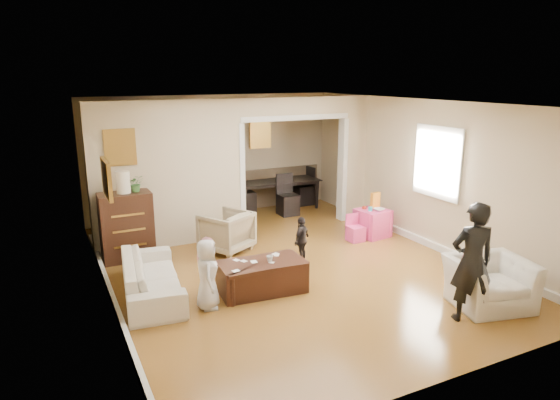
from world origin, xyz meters
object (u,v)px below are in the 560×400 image
play_table (372,223)px  cyan_cup (370,209)px  child_kneel_a (207,274)px  coffee_table (262,277)px  table_lamp (123,182)px  coffee_cup (270,259)px  dining_table (275,194)px  armchair_front (489,283)px  dresser (127,226)px  child_toddler (302,240)px  adult_person (472,262)px  armchair_back (226,231)px  sofa (152,277)px  child_kneel_b (208,265)px

play_table → cyan_cup: cyan_cup is taller
play_table → child_kneel_a: bearing=-158.4°
coffee_table → cyan_cup: bearing=24.7°
table_lamp → coffee_cup: bearing=-54.2°
cyan_cup → dining_table: size_ratio=0.04×
armchair_front → coffee_table: (-2.54, 1.73, -0.10)m
armchair_front → dresser: 5.60m
dresser → coffee_table: 2.64m
child_kneel_a → child_toddler: bearing=-49.8°
play_table → adult_person: size_ratio=0.35×
armchair_back → adult_person: size_ratio=0.50×
sofa → play_table: sofa is taller
cyan_cup → sofa: bearing=-170.3°
sofa → armchair_front: (3.98, -2.30, 0.05)m
sofa → dining_table: 4.97m
adult_person → child_toddler: adult_person is taller
sofa → adult_person: size_ratio=1.22×
dining_table → child_kneel_b: bearing=-123.0°
armchair_back → child_kneel_a: child_kneel_a is taller
child_kneel_a → dining_table: bearing=-20.7°
armchair_front → table_lamp: table_lamp is taller
coffee_cup → dresser: bearing=125.8°
armchair_back → play_table: bearing=141.3°
play_table → child_kneel_b: size_ratio=0.65×
adult_person → child_kneel_a: 3.35m
dining_table → child_kneel_b: child_kneel_b is taller
child_kneel_b → table_lamp: bearing=7.9°
armchair_front → cyan_cup: armchair_front is taller
dresser → table_lamp: size_ratio=3.17×
coffee_table → adult_person: adult_person is taller
armchair_back → dresser: size_ratio=0.68×
dresser → adult_person: bearing=-49.3°
table_lamp → dining_table: 4.20m
armchair_back → adult_person: adult_person is taller
cyan_cup → child_toddler: 1.86m
table_lamp → cyan_cup: size_ratio=4.50×
cyan_cup → adult_person: size_ratio=0.05×
adult_person → play_table: bearing=-88.9°
sofa → armchair_front: armchair_front is taller
coffee_table → coffee_cup: (0.10, -0.05, 0.27)m
coffee_table → play_table: size_ratio=2.21×
armchair_back → child_kneel_a: (-0.98, -1.96, 0.12)m
play_table → child_kneel_a: child_kneel_a is taller
coffee_table → child_kneel_b: size_ratio=1.45×
armchair_back → table_lamp: (-1.62, 0.34, 0.97)m
table_lamp → cyan_cup: table_lamp is taller
dresser → coffee_cup: 2.72m
table_lamp → child_toddler: table_lamp is taller
coffee_cup → table_lamp: bearing=125.8°
armchair_front → coffee_cup: (-2.44, 1.68, 0.17)m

